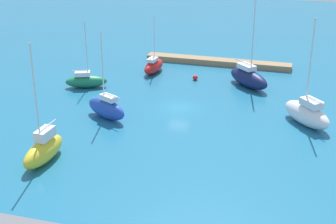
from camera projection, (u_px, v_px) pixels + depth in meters
water at (179, 108)px, 64.62m from camera, size 160.00×160.00×0.00m
pier_dock at (218, 62)px, 81.20m from camera, size 23.35×2.15×0.90m
sailboat_white_lone_south at (307, 113)px, 59.32m from camera, size 6.75×7.11×12.70m
sailboat_red_by_breakwater at (154, 66)px, 77.18m from camera, size 2.51×5.74×8.71m
sailboat_blue_far_north at (106, 108)px, 61.07m from camera, size 6.29×4.31×10.81m
sailboat_yellow_east_end at (43, 149)px, 50.91m from camera, size 2.39×6.66×12.54m
sailboat_navy_outer_mooring at (249, 77)px, 71.34m from camera, size 7.16×6.99×13.16m
sailboat_green_lone_north at (86, 81)px, 71.19m from camera, size 6.17×3.97×9.49m
mooring_buoy_red at (195, 78)px, 74.32m from camera, size 0.76×0.76×0.76m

